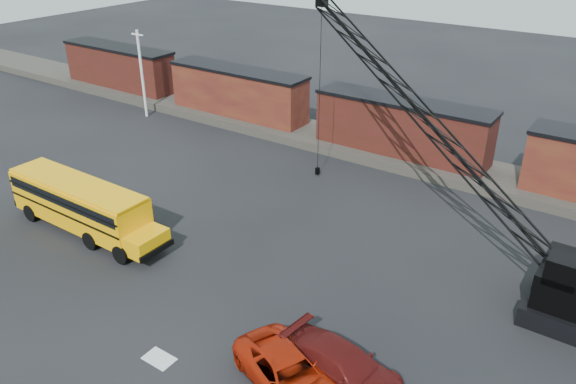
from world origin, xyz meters
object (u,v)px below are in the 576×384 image
at_px(school_bus, 83,205).
at_px(red_pickup, 289,375).
at_px(maroon_suv, 344,366).
at_px(crawler_crane, 424,117).

height_order(school_bus, red_pickup, school_bus).
xyz_separation_m(school_bus, maroon_suv, (18.89, -1.81, -0.99)).
distance_m(school_bus, maroon_suv, 19.00).
bearing_deg(maroon_suv, school_bus, 92.06).
bearing_deg(red_pickup, crawler_crane, 28.48).
xyz_separation_m(school_bus, crawler_crane, (16.22, 11.39, 5.45)).
xyz_separation_m(maroon_suv, crawler_crane, (-2.67, 13.20, 6.44)).
bearing_deg(school_bus, crawler_crane, 35.09).
height_order(red_pickup, maroon_suv, maroon_suv).
distance_m(red_pickup, crawler_crane, 16.23).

